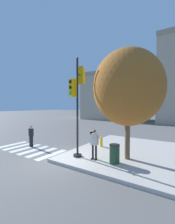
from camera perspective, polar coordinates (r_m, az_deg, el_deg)
The scene contains 10 objects.
ground_plane at distance 8.88m, azimuth -10.28°, elevation -17.88°, with size 160.00×160.00×0.00m, color slate.
sidewalk_corner at distance 10.22m, azimuth 19.77°, elevation -14.74°, with size 8.00×8.00×0.17m.
crosswalk_stripes at distance 11.65m, azimuth -21.10°, elevation -13.04°, with size 4.86×2.40×0.01m.
traffic_signal_pole at distance 8.50m, azimuth -3.94°, elevation 5.92°, with size 0.49×1.11×5.61m.
person_photographer at distance 8.25m, azimuth 2.59°, elevation -11.19°, with size 0.50×0.53×1.61m.
pedestrian_distant at distance 12.06m, azimuth -20.68°, elevation -8.32°, with size 0.34×0.20×1.62m.
street_tree at distance 8.43m, azimuth 15.15°, elevation 8.92°, with size 3.76×3.76×5.95m.
fire_hydrant at distance 10.88m, azimuth 5.26°, elevation -11.20°, with size 0.19×0.25×0.70m.
trash_bin at distance 7.96m, azimuth 10.26°, elevation -15.36°, with size 0.53×0.53×0.95m.
building_left at distance 34.75m, azimuth 10.06°, elevation 5.98°, with size 13.35×8.41×10.53m.
Camera 1 is at (5.77, -6.01, 3.07)m, focal length 24.00 mm.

